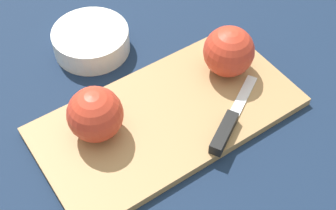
# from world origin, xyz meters

# --- Properties ---
(ground_plane) EXTENTS (4.00, 4.00, 0.00)m
(ground_plane) POSITION_xyz_m (0.00, 0.00, 0.00)
(ground_plane) COLOR #14233D
(cutting_board) EXTENTS (0.43, 0.25, 0.01)m
(cutting_board) POSITION_xyz_m (0.00, 0.00, 0.01)
(cutting_board) COLOR #A37A4C
(cutting_board) RESTS_ON ground_plane
(apple_half_left) EXTENTS (0.08, 0.08, 0.08)m
(apple_half_left) POSITION_xyz_m (-0.11, 0.02, 0.06)
(apple_half_left) COLOR red
(apple_half_left) RESTS_ON cutting_board
(apple_half_right) EXTENTS (0.08, 0.08, 0.08)m
(apple_half_right) POSITION_xyz_m (0.13, 0.03, 0.06)
(apple_half_right) COLOR red
(apple_half_right) RESTS_ON cutting_board
(knife) EXTENTS (0.15, 0.11, 0.02)m
(knife) POSITION_xyz_m (0.06, -0.07, 0.02)
(knife) COLOR silver
(knife) RESTS_ON cutting_board
(apple_slice) EXTENTS (0.06, 0.06, 0.01)m
(apple_slice) POSITION_xyz_m (0.15, 0.07, 0.02)
(apple_slice) COLOR #EFE5C6
(apple_slice) RESTS_ON cutting_board
(bowl) EXTENTS (0.13, 0.13, 0.04)m
(bowl) POSITION_xyz_m (-0.04, 0.20, 0.02)
(bowl) COLOR silver
(bowl) RESTS_ON ground_plane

